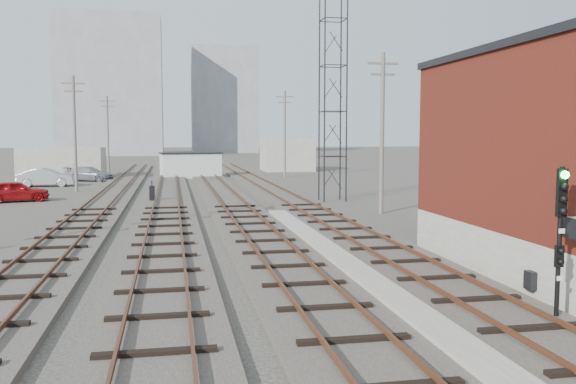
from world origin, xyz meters
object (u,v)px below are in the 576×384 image
object	(u,v)px
car_silver	(46,177)
signal_mast	(560,235)
car_red	(16,191)
switch_stand	(152,194)
site_trailer	(191,165)
car_grey	(89,174)

from	to	relation	value
car_silver	signal_mast	bearing A→B (deg)	-156.33
car_red	car_silver	bearing A→B (deg)	-13.30
signal_mast	car_silver	size ratio (longest dim) A/B	0.79
signal_mast	switch_stand	distance (m)	29.65
site_trailer	car_red	distance (m)	24.36
switch_stand	car_red	distance (m)	9.32
site_trailer	car_silver	distance (m)	15.30
signal_mast	car_silver	xyz separation A→B (m)	(-19.52, 42.94, -1.36)
switch_stand	car_red	world-z (taller)	switch_stand
signal_mast	car_red	size ratio (longest dim) A/B	0.89
signal_mast	switch_stand	bearing A→B (deg)	110.02
car_silver	car_grey	bearing A→B (deg)	-26.86
site_trailer	car_grey	xyz separation A→B (m)	(-9.78, -2.88, -0.64)
switch_stand	site_trailer	size ratio (longest dim) A/B	0.21
switch_stand	car_silver	bearing A→B (deg)	109.08
site_trailer	car_silver	world-z (taller)	site_trailer
signal_mast	car_grey	distance (m)	51.51
signal_mast	site_trailer	world-z (taller)	signal_mast
switch_stand	car_grey	world-z (taller)	switch_stand
car_red	car_grey	bearing A→B (deg)	-22.80
switch_stand	car_red	bearing A→B (deg)	150.62
site_trailer	car_red	xyz separation A→B (m)	(-12.15, -21.10, -0.62)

